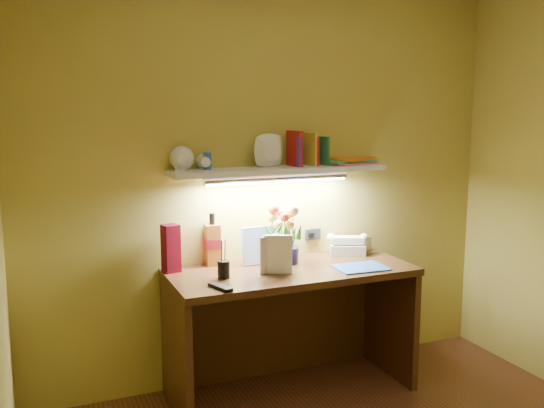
{
  "coord_description": "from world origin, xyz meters",
  "views": [
    {
      "loc": [
        -1.39,
        -1.85,
        1.68
      ],
      "look_at": [
        -0.06,
        1.35,
        1.11
      ],
      "focal_mm": 40.0,
      "sensor_mm": 36.0,
      "label": 1
    }
  ],
  "objects_px": {
    "desk_clock": "(365,244)",
    "whisky_bottle": "(212,239)",
    "flower_bouquet": "(283,235)",
    "telephone": "(347,244)",
    "desk": "(291,331)"
  },
  "relations": [
    {
      "from": "desk_clock",
      "to": "whisky_bottle",
      "type": "distance_m",
      "value": 1.02
    },
    {
      "from": "flower_bouquet",
      "to": "telephone",
      "type": "xyz_separation_m",
      "value": [
        0.46,
        0.03,
        -0.1
      ]
    },
    {
      "from": "whisky_bottle",
      "to": "desk",
      "type": "bearing_deg",
      "value": -32.47
    },
    {
      "from": "telephone",
      "to": "desk_clock",
      "type": "distance_m",
      "value": 0.15
    },
    {
      "from": "flower_bouquet",
      "to": "whisky_bottle",
      "type": "bearing_deg",
      "value": 166.1
    },
    {
      "from": "desk",
      "to": "desk_clock",
      "type": "xyz_separation_m",
      "value": [
        0.62,
        0.22,
        0.42
      ]
    },
    {
      "from": "desk",
      "to": "flower_bouquet",
      "type": "relative_size",
      "value": 4.21
    },
    {
      "from": "flower_bouquet",
      "to": "desk",
      "type": "bearing_deg",
      "value": -94.57
    },
    {
      "from": "telephone",
      "to": "flower_bouquet",
      "type": "bearing_deg",
      "value": -151.65
    },
    {
      "from": "desk",
      "to": "telephone",
      "type": "relative_size",
      "value": 6.45
    },
    {
      "from": "telephone",
      "to": "desk_clock",
      "type": "height_order",
      "value": "telephone"
    },
    {
      "from": "telephone",
      "to": "desk_clock",
      "type": "relative_size",
      "value": 2.5
    },
    {
      "from": "flower_bouquet",
      "to": "whisky_bottle",
      "type": "xyz_separation_m",
      "value": [
        -0.4,
        0.1,
        -0.01
      ]
    },
    {
      "from": "desk",
      "to": "desk_clock",
      "type": "bearing_deg",
      "value": 19.4
    },
    {
      "from": "flower_bouquet",
      "to": "telephone",
      "type": "distance_m",
      "value": 0.47
    }
  ]
}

